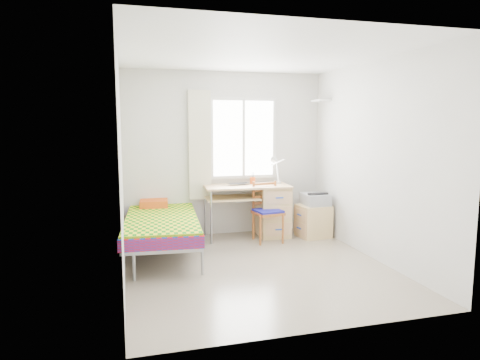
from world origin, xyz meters
The scene contains 17 objects.
floor centered at (0.00, 0.00, 0.00)m, with size 3.50×3.50×0.00m, color #BCAD93.
ceiling centered at (0.00, 0.00, 2.60)m, with size 3.50×3.50×0.00m, color white.
wall_back centered at (0.00, 1.75, 1.30)m, with size 3.20×3.20×0.00m, color silver.
wall_left centered at (-1.60, 0.00, 1.30)m, with size 3.50×3.50×0.00m, color silver.
wall_right centered at (1.60, 0.00, 1.30)m, with size 3.50×3.50×0.00m, color silver.
window centered at (0.30, 1.73, 1.55)m, with size 1.10×0.04×1.30m.
curtain centered at (-0.42, 1.68, 1.45)m, with size 0.35×0.05×1.70m, color beige.
floating_shelf centered at (1.49, 1.40, 2.15)m, with size 0.20×0.32×0.03m, color white.
bed centered at (-1.10, 0.92, 0.44)m, with size 1.14×2.16×0.90m.
desk centered at (0.63, 1.42, 0.45)m, with size 1.36×0.68×0.83m.
chair centered at (0.52, 1.14, 0.51)m, with size 0.45×0.45×0.91m.
cabinet centered at (1.29, 1.16, 0.25)m, with size 0.51×0.46×0.51m.
printer centered at (1.33, 1.19, 0.60)m, with size 0.37×0.43×0.18m.
laptop centered at (0.17, 1.45, 0.84)m, with size 0.35×0.22×0.03m, color black.
pen_cup centered at (0.41, 1.56, 0.88)m, with size 0.09×0.09×0.11m, color #DB5918.
task_lamp centered at (0.74, 1.37, 1.12)m, with size 0.24×0.34×0.47m.
book centered at (0.07, 1.40, 0.59)m, with size 0.17×0.23×0.02m, color gray.
Camera 1 is at (-1.55, -4.93, 1.79)m, focal length 32.00 mm.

